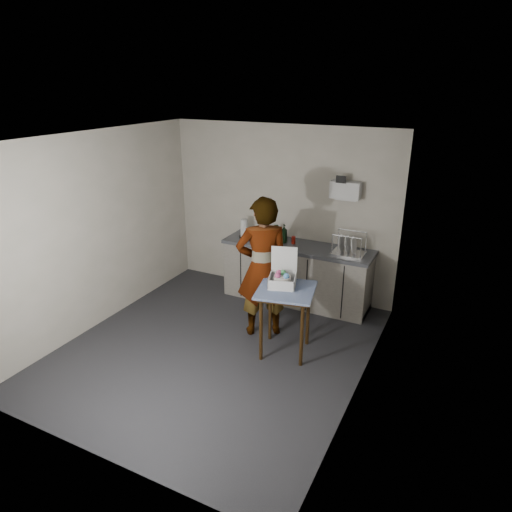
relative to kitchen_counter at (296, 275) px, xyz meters
The scene contains 15 objects.
ground 1.80m from the kitchen_counter, 103.24° to the right, with size 4.00×4.00×0.00m, color #26262B.
wall_back 1.00m from the kitchen_counter, 144.05° to the left, with size 3.60×0.02×2.60m, color beige.
wall_right 2.36m from the kitchen_counter, 50.73° to the right, with size 0.02×4.00×2.60m, color beige.
wall_left 2.91m from the kitchen_counter, 142.18° to the right, with size 0.02×4.00×2.60m, color beige.
ceiling 2.78m from the kitchen_counter, 103.24° to the right, with size 3.60×4.00×0.01m, color white.
kitchen_counter is the anchor object (origin of this frame).
wall_shelf 1.47m from the kitchen_counter, 20.15° to the left, with size 0.42×0.18×0.37m.
side_table 1.47m from the kitchen_counter, 73.75° to the right, with size 0.79×0.79×0.86m.
standing_man 1.18m from the kitchen_counter, 93.20° to the right, with size 0.68×0.45×1.87m, color #B2A593.
soap_bottle 0.66m from the kitchen_counter, behind, with size 0.11×0.11×0.28m, color black.
soda_can 0.55m from the kitchen_counter, 160.10° to the left, with size 0.06×0.06×0.11m, color #B31C11.
dark_bottle 0.71m from the kitchen_counter, behind, with size 0.07×0.07×0.24m, color black.
paper_towel 1.07m from the kitchen_counter, behind, with size 0.16×0.16×0.28m.
dish_rack 0.94m from the kitchen_counter, ahead, with size 0.44×0.33×0.31m.
bakery_box 1.43m from the kitchen_counter, 76.27° to the right, with size 0.40×0.40×0.44m.
Camera 1 is at (2.67, -4.22, 3.18)m, focal length 32.00 mm.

